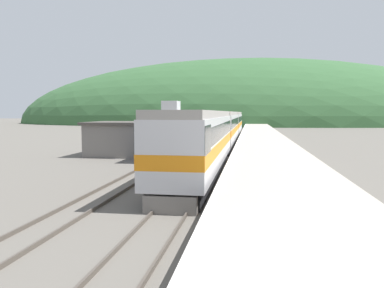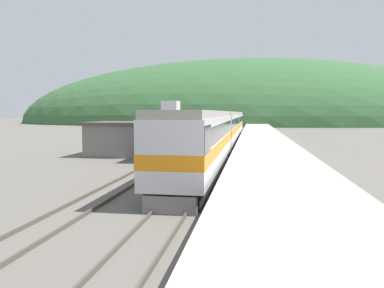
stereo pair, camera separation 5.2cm
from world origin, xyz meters
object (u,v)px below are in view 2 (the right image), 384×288
express_train_lead_car (200,141)px  siding_train (192,131)px  carriage_second (224,128)px  carriage_third (233,123)px

express_train_lead_car → siding_train: express_train_lead_car is taller
carriage_second → carriage_third: 21.80m
carriage_second → carriage_third: size_ratio=1.00×
express_train_lead_car → carriage_third: size_ratio=0.92×
express_train_lead_car → carriage_third: 43.04m
carriage_second → siding_train: carriage_second is taller
express_train_lead_car → carriage_third: express_train_lead_car is taller
carriage_third → siding_train: 21.76m
carriage_second → siding_train: bearing=173.9°
express_train_lead_car → siding_train: size_ratio=0.59×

